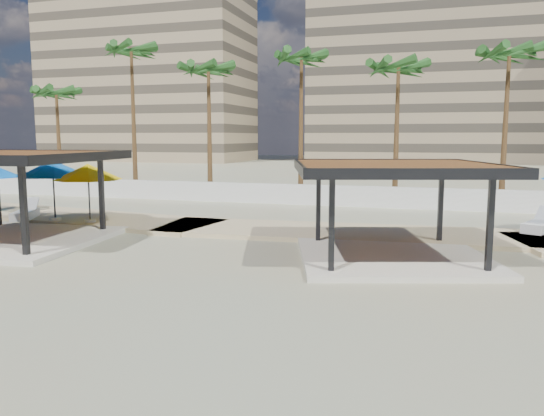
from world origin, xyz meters
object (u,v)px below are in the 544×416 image
Objects in this scene: pavilion_central at (393,202)px; pavilion_west at (8,189)px; lounger_a at (25,214)px; lounger_d at (540,225)px.

pavilion_central is 14.07m from pavilion_west.
pavilion_central is 3.20× the size of lounger_a.
pavilion_west is 20.94m from lounger_d.
lounger_a is at bearing 120.53° from pavilion_west.
pavilion_central reaches higher than lounger_a.
pavilion_central is 8.33m from lounger_d.
lounger_d is at bearing -107.18° from lounger_a.
pavilion_central is at bearing -124.84° from lounger_a.
pavilion_west reaches higher than pavilion_central.
pavilion_west is at bearing 137.06° from lounger_d.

